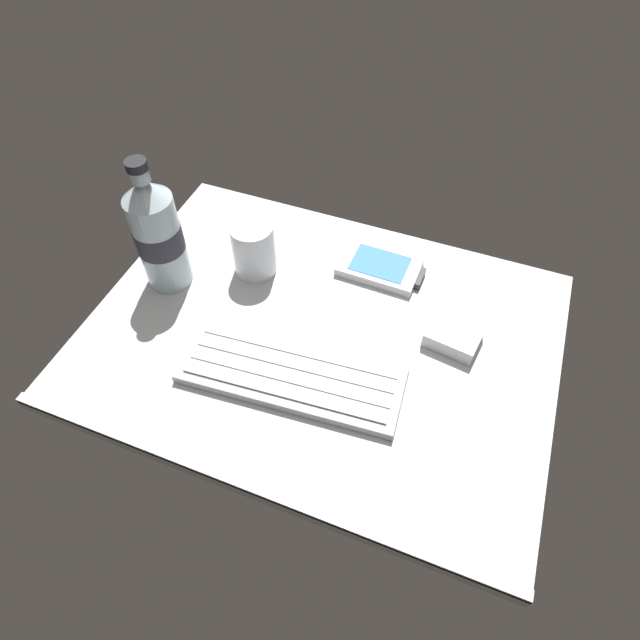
{
  "coord_description": "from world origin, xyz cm",
  "views": [
    {
      "loc": [
        16.43,
        -42.35,
        59.45
      ],
      "look_at": [
        0.0,
        0.0,
        3.0
      ],
      "focal_mm": 30.12,
      "sensor_mm": 36.0,
      "label": 1
    }
  ],
  "objects": [
    {
      "name": "water_bottle",
      "position": [
        -24.84,
        1.69,
        9.01
      ],
      "size": [
        6.73,
        6.73,
        20.8
      ],
      "color": "silver",
      "rests_on": "ground_plane"
    },
    {
      "name": "handheld_device",
      "position": [
        4.2,
        14.76,
        0.73
      ],
      "size": [
        12.96,
        7.94,
        1.5
      ],
      "color": "silver",
      "rests_on": "ground_plane"
    },
    {
      "name": "ground_plane",
      "position": [
        0.0,
        -0.23,
        -0.99
      ],
      "size": [
        64.0,
        48.0,
        2.8
      ],
      "color": "#B7BABC"
    },
    {
      "name": "charger_block",
      "position": [
        17.44,
        5.26,
        1.2
      ],
      "size": [
        7.72,
        6.54,
        2.4
      ],
      "primitive_type": "cube",
      "rotation": [
        0.0,
        0.0,
        -0.14
      ],
      "color": "silver",
      "rests_on": "ground_plane"
    },
    {
      "name": "keyboard",
      "position": [
        -0.84,
        -7.8,
        0.81
      ],
      "size": [
        29.77,
        13.23,
        1.7
      ],
      "color": "#93969B",
      "rests_on": "ground_plane"
    },
    {
      "name": "juice_cup",
      "position": [
        -13.71,
        8.19,
        3.91
      ],
      "size": [
        6.4,
        6.4,
        8.5
      ],
      "color": "silver",
      "rests_on": "ground_plane"
    }
  ]
}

